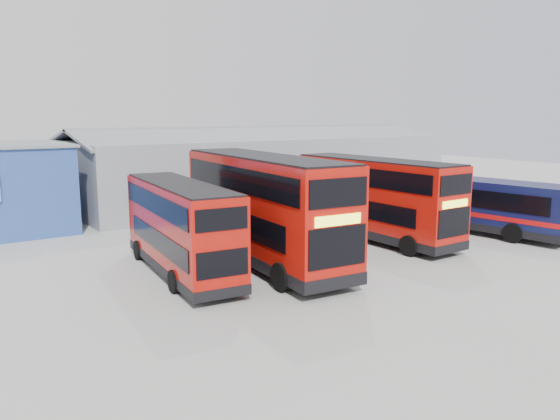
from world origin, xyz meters
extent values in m
plane|color=gray|center=(0.00, 0.00, 0.00)|extent=(120.00, 120.00, 0.00)
cube|color=gray|center=(8.00, 20.00, 2.50)|extent=(30.00, 12.00, 5.00)
cube|color=slate|center=(8.00, 17.20, 5.25)|extent=(30.50, 6.33, 1.29)
cube|color=slate|center=(8.00, 22.80, 5.25)|extent=(30.50, 6.33, 1.29)
cube|color=#A61009|center=(-6.58, 3.55, 2.10)|extent=(3.22, 9.47, 3.58)
cube|color=black|center=(-6.58, 3.55, 0.49)|extent=(3.26, 9.51, 0.40)
cube|color=black|center=(-5.50, 3.07, 1.68)|extent=(0.91, 7.83, 0.84)
cube|color=black|center=(-7.74, 3.32, 1.68)|extent=(0.91, 7.83, 0.84)
cube|color=black|center=(-5.46, 3.42, 3.18)|extent=(1.01, 8.71, 0.84)
cube|color=black|center=(-7.70, 3.67, 3.18)|extent=(1.01, 8.71, 0.84)
cube|color=black|center=(-6.07, 8.18, 1.59)|extent=(1.98, 0.26, 1.19)
cube|color=black|center=(-6.07, 8.18, 3.18)|extent=(1.98, 0.26, 0.84)
cube|color=#F6FF35|center=(-6.07, 8.19, 2.39)|extent=(1.59, 0.21, 0.31)
cube|color=black|center=(-7.09, -1.09, 1.59)|extent=(1.94, 0.26, 0.97)
cube|color=black|center=(-7.09, -1.09, 3.18)|extent=(1.94, 0.26, 0.80)
cube|color=black|center=(-6.58, 3.55, 3.91)|extent=(3.07, 9.33, 0.09)
cylinder|color=black|center=(-5.17, 6.64, 0.46)|extent=(0.38, 0.95, 0.92)
cylinder|color=black|center=(-7.28, 6.87, 0.46)|extent=(0.38, 0.95, 0.92)
cylinder|color=black|center=(-5.78, 1.10, 0.46)|extent=(0.38, 0.95, 0.92)
cylinder|color=black|center=(-7.89, 1.33, 0.46)|extent=(0.38, 0.95, 0.92)
cube|color=#A61009|center=(-2.69, 3.07, 2.64)|extent=(3.85, 11.88, 4.50)
cube|color=black|center=(-2.69, 3.07, 0.61)|extent=(3.90, 11.93, 0.50)
cube|color=black|center=(-4.06, 3.64, 2.11)|extent=(0.97, 9.86, 1.06)
cube|color=black|center=(-1.24, 3.38, 2.11)|extent=(0.97, 9.86, 1.06)
cube|color=black|center=(-4.10, 3.20, 4.00)|extent=(1.08, 10.96, 1.06)
cube|color=black|center=(-1.29, 2.94, 4.00)|extent=(1.08, 10.96, 1.06)
cube|color=black|center=(-3.23, -2.76, 2.00)|extent=(2.50, 0.29, 1.50)
cube|color=black|center=(-3.23, -2.76, 4.00)|extent=(2.50, 0.29, 1.06)
cube|color=#F6FF35|center=(-3.24, -2.77, 3.00)|extent=(2.00, 0.23, 0.39)
cube|color=black|center=(-2.15, 8.90, 2.00)|extent=(2.44, 0.28, 1.22)
cube|color=black|center=(-2.15, 8.90, 4.00)|extent=(2.44, 0.28, 1.00)
cube|color=black|center=(-2.69, 3.07, 4.91)|extent=(3.67, 11.70, 0.11)
cylinder|color=black|center=(-4.40, -0.84, 0.58)|extent=(0.46, 1.18, 1.16)
cylinder|color=black|center=(-1.74, -1.09, 0.58)|extent=(0.46, 1.18, 1.16)
cylinder|color=black|center=(-3.75, 6.13, 0.58)|extent=(0.46, 1.18, 1.16)
cylinder|color=black|center=(-1.09, 5.88, 0.58)|extent=(0.46, 1.18, 1.16)
cube|color=#A61009|center=(4.91, 3.69, 2.36)|extent=(2.57, 10.44, 4.02)
cube|color=black|center=(4.91, 3.69, 0.55)|extent=(2.61, 10.48, 0.45)
cube|color=black|center=(3.64, 4.08, 1.89)|extent=(0.12, 8.84, 0.94)
cube|color=black|center=(6.16, 4.10, 1.89)|extent=(0.12, 8.84, 0.94)
cube|color=black|center=(3.64, 3.68, 3.57)|extent=(0.13, 9.83, 0.94)
cube|color=black|center=(6.17, 3.70, 3.57)|extent=(0.13, 9.83, 0.94)
cube|color=black|center=(4.95, -1.54, 1.79)|extent=(2.23, 0.07, 1.34)
cube|color=black|center=(4.95, -1.54, 3.57)|extent=(2.23, 0.07, 0.94)
cube|color=#F6FF35|center=(4.95, -1.55, 2.68)|extent=(1.79, 0.05, 0.35)
cube|color=black|center=(4.86, 8.92, 1.79)|extent=(2.18, 0.07, 1.09)
cube|color=black|center=(4.86, 8.92, 3.57)|extent=(2.18, 0.07, 0.89)
cube|color=black|center=(4.91, 3.69, 4.39)|extent=(2.42, 10.29, 0.10)
cylinder|color=black|center=(3.74, 0.06, 0.52)|extent=(0.33, 1.04, 1.03)
cylinder|color=black|center=(6.13, 0.08, 0.52)|extent=(0.33, 1.04, 1.03)
cylinder|color=black|center=(3.69, 6.31, 0.52)|extent=(0.33, 1.04, 1.03)
cylinder|color=black|center=(6.07, 6.33, 0.52)|extent=(0.33, 1.04, 1.03)
cube|color=#0C1538|center=(11.25, 2.16, 1.72)|extent=(3.98, 11.55, 2.73)
cube|color=black|center=(11.25, 2.16, 0.55)|extent=(4.03, 11.59, 0.41)
cube|color=#AE0D0E|center=(11.25, 2.16, 1.23)|extent=(4.02, 11.58, 0.26)
cube|color=black|center=(12.59, 2.02, 2.16)|extent=(1.25, 9.39, 0.98)
cube|color=black|center=(9.99, 1.69, 2.16)|extent=(1.25, 9.39, 0.98)
cube|color=black|center=(10.53, 7.79, 1.90)|extent=(2.30, 0.34, 1.34)
cylinder|color=black|center=(11.97, 6.30, 0.53)|extent=(0.46, 1.10, 1.07)
cylinder|color=black|center=(9.52, 5.98, 0.53)|extent=(0.46, 1.10, 1.07)
cylinder|color=black|center=(12.88, -0.84, 0.53)|extent=(0.46, 1.10, 1.07)
cylinder|color=black|center=(10.43, -1.16, 0.53)|extent=(0.46, 1.10, 1.07)
camera|label=1|loc=(-15.95, -17.54, 6.76)|focal=35.00mm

